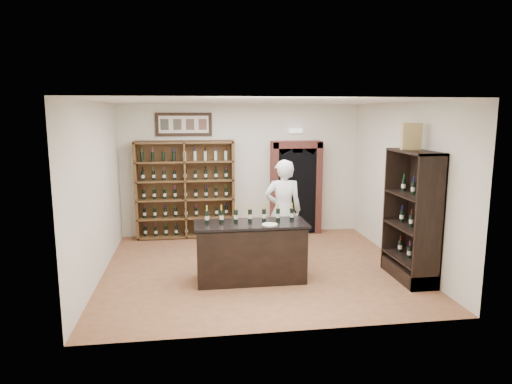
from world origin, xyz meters
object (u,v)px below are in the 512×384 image
Objects in this scene: counter_bottle_0 at (207,217)px; side_cabinet at (412,236)px; tasting_counter at (251,252)px; wine_crate at (411,136)px; shopkeeper at (283,211)px; wine_shelf at (185,189)px.

counter_bottle_0 is 0.14× the size of side_cabinet.
wine_crate is (2.67, -0.17, 1.93)m from tasting_counter.
tasting_counter is at bearing -173.84° from wine_crate.
side_cabinet is 1.13× the size of shopkeeper.
counter_bottle_0 is at bearing 173.58° from side_cabinet.
counter_bottle_0 reaches higher than tasting_counter.
wine_crate reaches higher than shopkeeper.
shopkeeper is at bearing 147.12° from side_cabinet.
wine_shelf is at bearing 97.61° from counter_bottle_0.
counter_bottle_0 is (0.38, -2.85, 0.01)m from wine_shelf.
counter_bottle_0 is 3.48m from side_cabinet.
wine_crate is (1.92, -1.15, 1.45)m from shopkeeper.
counter_bottle_0 is at bearing -82.39° from wine_shelf.
wine_crate reaches higher than wine_shelf.
shopkeeper is at bearing 31.18° from counter_bottle_0.
wine_shelf is 2.70m from shopkeeper.
wine_shelf reaches higher than counter_bottle_0.
wine_shelf is at bearing 150.38° from wine_crate.
wine_crate is (-0.06, 0.13, 1.67)m from side_cabinet.
side_cabinet is 1.67m from wine_crate.
tasting_counter is 0.85× the size of side_cabinet.
shopkeeper is 4.38× the size of wine_crate.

